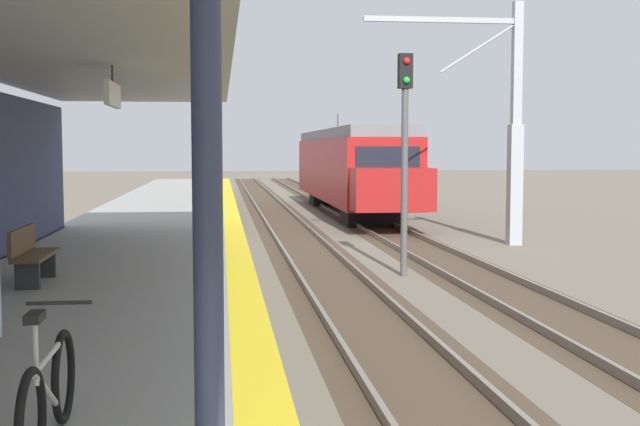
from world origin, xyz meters
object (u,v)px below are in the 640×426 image
approaching_train (350,167)px  rail_signal_post (405,141)px  platform_bench (31,253)px  bicycle_beside_commuter (48,394)px  catenary_pylon_far_side (506,129)px

approaching_train → rail_signal_post: 18.59m
platform_bench → rail_signal_post: bearing=38.3°
bicycle_beside_commuter → rail_signal_post: rail_signal_post is taller
bicycle_beside_commuter → rail_signal_post: (5.49, 13.14, 1.90)m
catenary_pylon_far_side → approaching_train: bearing=103.0°
approaching_train → platform_bench: (-8.84, -24.21, -0.80)m
rail_signal_post → platform_bench: size_ratio=3.25×
approaching_train → catenary_pylon_far_side: catenary_pylon_far_side is taller
rail_signal_post → platform_bench: bearing=-141.7°
bicycle_beside_commuter → rail_signal_post: size_ratio=0.35×
approaching_train → platform_bench: approaching_train is taller
approaching_train → platform_bench: 25.79m
bicycle_beside_commuter → catenary_pylon_far_side: bearing=62.2°
rail_signal_post → platform_bench: 9.40m
catenary_pylon_far_side → platform_bench: bearing=-135.5°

